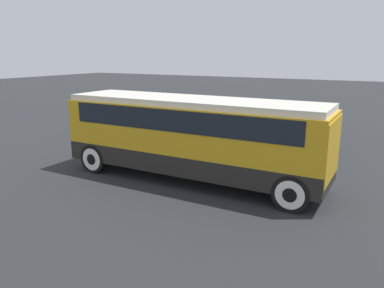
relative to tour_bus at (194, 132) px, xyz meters
The scene contains 4 objects.
ground_plane 1.89m from the tour_bus, behind, with size 120.00×120.00×0.00m, color #26282B.
tour_bus is the anchor object (origin of this frame).
parked_car_near 5.42m from the tour_bus, 90.62° to the left, with size 4.59×1.90×1.42m.
parked_car_mid 7.67m from the tour_bus, 81.18° to the left, with size 4.62×1.90×1.48m.
Camera 1 is at (6.61, -11.86, 4.70)m, focal length 35.00 mm.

